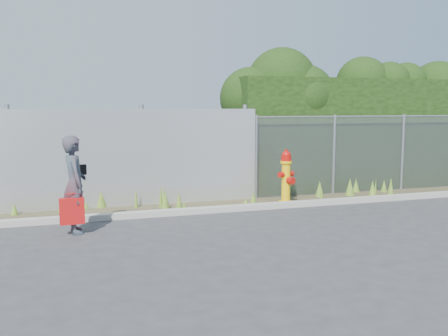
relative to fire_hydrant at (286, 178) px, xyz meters
The scene contains 10 objects.
ground 2.70m from the fire_hydrant, 124.03° to the right, with size 80.00×80.00×0.00m, color #343436.
curb 1.62m from the fire_hydrant, 165.69° to the right, with size 16.00×0.22×0.12m, color gray.
weed_strip 1.74m from the fire_hydrant, 168.72° to the left, with size 16.00×1.35×0.55m.
corrugated_fence 4.81m from the fire_hydrant, 169.99° to the left, with size 8.50×0.21×2.30m.
chainlink_fence 2.93m from the fire_hydrant, 16.54° to the left, with size 6.50×0.07×2.05m.
hedge 3.58m from the fire_hydrant, 34.87° to the left, with size 7.63×2.06×3.83m.
fire_hydrant is the anchor object (origin of this frame).
woman 4.89m from the fire_hydrant, 165.35° to the right, with size 0.64×0.42×1.75m, color #105867.
red_tote_bag 5.01m from the fire_hydrant, 163.12° to the right, with size 0.42×0.15×0.54m.
black_shoulder_bag 4.76m from the fire_hydrant, 167.93° to the right, with size 0.25×0.10×0.19m.
Camera 1 is at (-3.46, -8.23, 2.24)m, focal length 40.00 mm.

